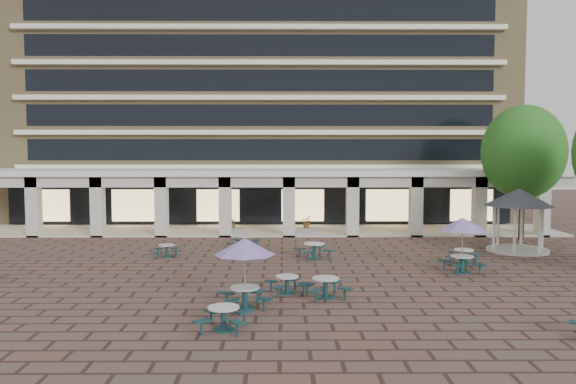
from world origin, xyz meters
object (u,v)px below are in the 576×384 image
(planter_right, at_px, (307,227))
(gazebo, at_px, (519,205))
(picnic_table_2, at_px, (326,286))
(planter_left, at_px, (233,229))

(planter_right, bearing_deg, gazebo, -28.41)
(picnic_table_2, distance_m, planter_right, 16.34)
(planter_right, bearing_deg, planter_left, 180.00)
(picnic_table_2, height_order, planter_right, planter_right)
(gazebo, height_order, planter_left, gazebo)
(planter_left, bearing_deg, picnic_table_2, -72.86)
(gazebo, bearing_deg, picnic_table_2, -139.07)
(picnic_table_2, xyz_separation_m, planter_left, (-5.04, 16.34, -0.00))
(planter_left, height_order, planter_right, planter_right)
(picnic_table_2, relative_size, planter_left, 1.35)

